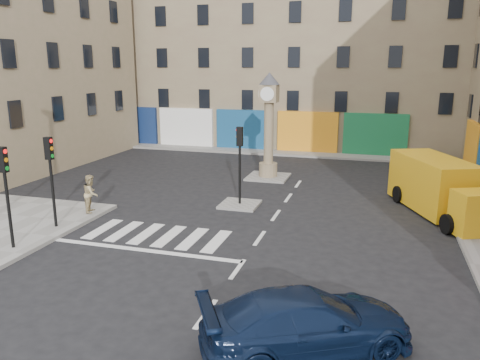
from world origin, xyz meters
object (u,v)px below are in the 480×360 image
at_px(traffic_light_island, 240,153).
at_px(yellow_van, 440,188).
at_px(traffic_light_left_far, 50,168).
at_px(navy_sedan, 307,322).
at_px(traffic_light_left_near, 5,181).
at_px(pedestrian_tan, 91,193).
at_px(clock_pillar, 269,119).

height_order(traffic_light_island, yellow_van, traffic_light_island).
distance_m(traffic_light_left_far, navy_sedan, 12.56).
height_order(traffic_light_left_far, traffic_light_island, traffic_light_left_far).
xyz_separation_m(traffic_light_left_near, pedestrian_tan, (0.30, 4.53, -1.62)).
height_order(traffic_light_left_far, yellow_van, traffic_light_left_far).
relative_size(clock_pillar, yellow_van, 0.87).
height_order(traffic_light_left_far, pedestrian_tan, traffic_light_left_far).
xyz_separation_m(traffic_light_island, yellow_van, (9.03, 1.40, -1.37)).
relative_size(traffic_light_left_near, pedestrian_tan, 2.16).
height_order(traffic_light_island, pedestrian_tan, traffic_light_island).
distance_m(traffic_light_left_near, yellow_van, 17.93).
height_order(traffic_light_left_near, clock_pillar, clock_pillar).
height_order(traffic_light_left_near, yellow_van, traffic_light_left_near).
bearing_deg(traffic_light_left_near, pedestrian_tan, 86.21).
bearing_deg(traffic_light_island, yellow_van, 8.82).
bearing_deg(clock_pillar, traffic_light_island, -90.00).
xyz_separation_m(traffic_light_left_near, yellow_van, (15.33, 9.20, -1.40)).
bearing_deg(traffic_light_island, clock_pillar, 90.00).
bearing_deg(traffic_light_left_near, clock_pillar, 65.45).
distance_m(traffic_light_island, navy_sedan, 12.04).
bearing_deg(yellow_van, pedestrian_tan, 174.46).
xyz_separation_m(traffic_light_left_near, traffic_light_left_far, (0.00, 2.40, 0.00)).
bearing_deg(pedestrian_tan, traffic_light_left_far, 151.93).
height_order(clock_pillar, navy_sedan, clock_pillar).
bearing_deg(traffic_light_island, traffic_light_left_far, -139.40).
bearing_deg(traffic_light_left_near, yellow_van, 30.98).
distance_m(traffic_light_left_far, traffic_light_island, 8.30).
bearing_deg(navy_sedan, pedestrian_tan, 25.23).
height_order(traffic_light_island, clock_pillar, clock_pillar).
relative_size(traffic_light_left_far, navy_sedan, 0.73).
height_order(navy_sedan, yellow_van, yellow_van).
bearing_deg(traffic_light_left_far, traffic_light_island, 40.60).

